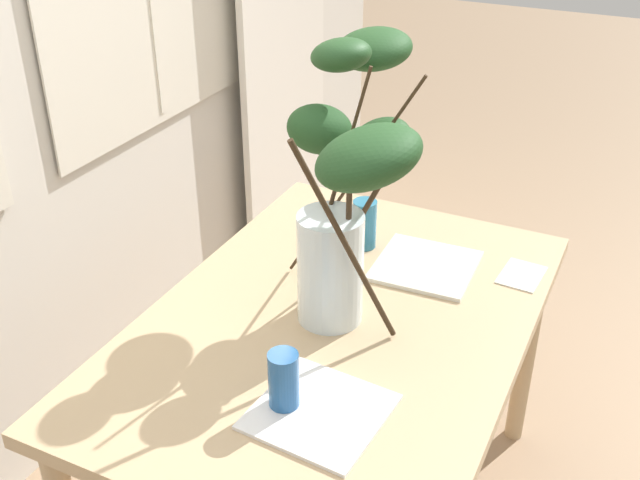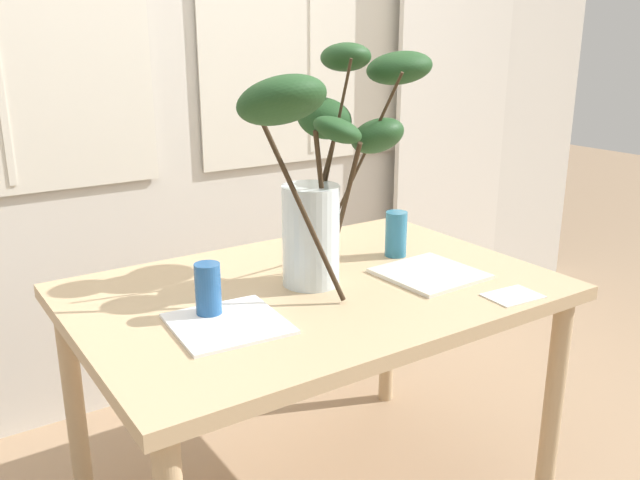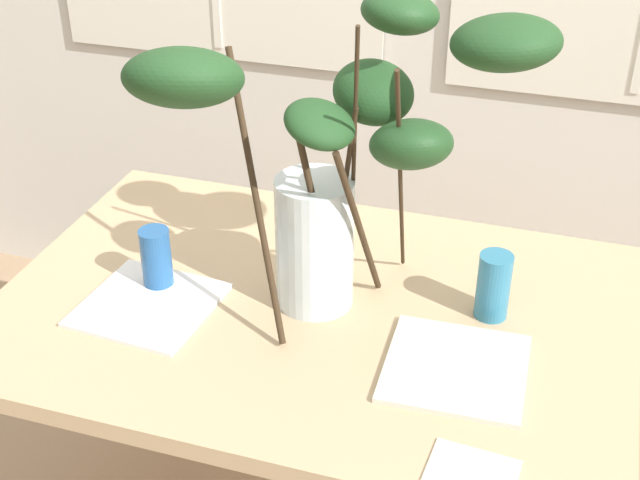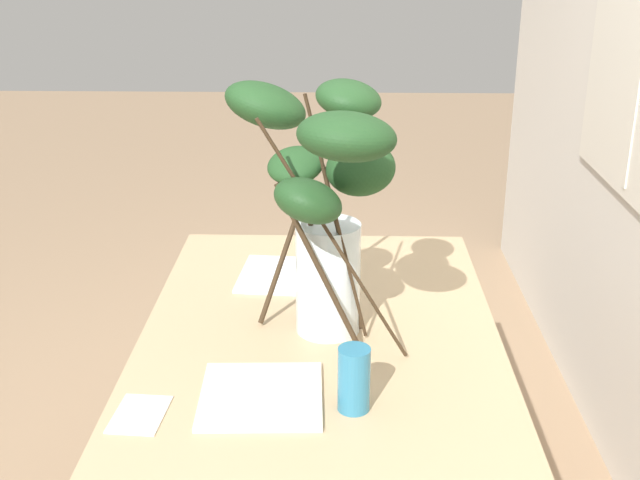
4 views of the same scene
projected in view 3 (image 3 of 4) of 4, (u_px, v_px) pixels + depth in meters
name	position (u px, v px, depth m)	size (l,w,h in m)	color
dining_table	(312.00, 336.00, 1.93)	(1.35, 0.92, 0.76)	tan
vase_with_branches	(336.00, 149.00, 1.68)	(0.79, 0.52, 0.69)	silver
drinking_glass_blue_left	(156.00, 259.00, 1.91)	(0.07, 0.07, 0.14)	#235693
drinking_glass_blue_right	(493.00, 286.00, 1.82)	(0.07, 0.07, 0.15)	teal
plate_square_left	(149.00, 305.00, 1.88)	(0.27, 0.27, 0.01)	white
plate_square_right	(455.00, 368.00, 1.70)	(0.27, 0.27, 0.01)	silver
napkin_folded	(472.00, 471.00, 1.48)	(0.15, 0.11, 0.00)	silver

